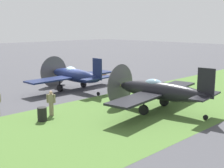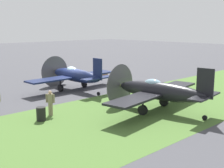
{
  "view_description": "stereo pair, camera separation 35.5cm",
  "coord_description": "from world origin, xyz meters",
  "px_view_note": "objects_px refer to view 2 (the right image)",
  "views": [
    {
      "loc": [
        -17.63,
        -23.1,
        6.04
      ],
      "look_at": [
        -0.23,
        -5.41,
        1.3
      ],
      "focal_mm": 49.11,
      "sensor_mm": 36.0,
      "label": 1
    },
    {
      "loc": [
        -17.38,
        -23.34,
        6.04
      ],
      "look_at": [
        -0.23,
        -5.41,
        1.3
      ],
      "focal_mm": 49.11,
      "sensor_mm": 36.0,
      "label": 2
    }
  ],
  "objects_px": {
    "airplane_wingman": "(159,91)",
    "airplane_lead": "(75,75)",
    "ground_crew_chief": "(50,102)",
    "runway_marker_cone": "(146,86)",
    "fuel_drum": "(41,114)",
    "supply_crate": "(103,74)"
  },
  "relations": [
    {
      "from": "airplane_wingman",
      "to": "ground_crew_chief",
      "type": "bearing_deg",
      "value": 135.88
    },
    {
      "from": "airplane_lead",
      "to": "fuel_drum",
      "type": "bearing_deg",
      "value": -141.24
    },
    {
      "from": "fuel_drum",
      "to": "airplane_lead",
      "type": "bearing_deg",
      "value": 40.15
    },
    {
      "from": "runway_marker_cone",
      "to": "fuel_drum",
      "type": "bearing_deg",
      "value": -170.69
    },
    {
      "from": "supply_crate",
      "to": "runway_marker_cone",
      "type": "height_order",
      "value": "supply_crate"
    },
    {
      "from": "airplane_lead",
      "to": "airplane_wingman",
      "type": "height_order",
      "value": "airplane_wingman"
    },
    {
      "from": "airplane_lead",
      "to": "supply_crate",
      "type": "xyz_separation_m",
      "value": [
        7.15,
        4.0,
        -1.11
      ]
    },
    {
      "from": "airplane_wingman",
      "to": "runway_marker_cone",
      "type": "distance_m",
      "value": 8.39
    },
    {
      "from": "fuel_drum",
      "to": "runway_marker_cone",
      "type": "height_order",
      "value": "fuel_drum"
    },
    {
      "from": "supply_crate",
      "to": "runway_marker_cone",
      "type": "distance_m",
      "value": 8.27
    },
    {
      "from": "ground_crew_chief",
      "to": "runway_marker_cone",
      "type": "bearing_deg",
      "value": -121.98
    },
    {
      "from": "ground_crew_chief",
      "to": "runway_marker_cone",
      "type": "height_order",
      "value": "ground_crew_chief"
    },
    {
      "from": "airplane_wingman",
      "to": "fuel_drum",
      "type": "xyz_separation_m",
      "value": [
        -7.23,
        3.84,
        -1.04
      ]
    },
    {
      "from": "airplane_wingman",
      "to": "airplane_lead",
      "type": "bearing_deg",
      "value": 80.93
    },
    {
      "from": "fuel_drum",
      "to": "runway_marker_cone",
      "type": "relative_size",
      "value": 2.05
    },
    {
      "from": "airplane_wingman",
      "to": "ground_crew_chief",
      "type": "height_order",
      "value": "airplane_wingman"
    },
    {
      "from": "airplane_wingman",
      "to": "runway_marker_cone",
      "type": "relative_size",
      "value": 22.8
    },
    {
      "from": "supply_crate",
      "to": "ground_crew_chief",
      "type": "bearing_deg",
      "value": -144.37
    },
    {
      "from": "ground_crew_chief",
      "to": "runway_marker_cone",
      "type": "distance_m",
      "value": 12.0
    },
    {
      "from": "fuel_drum",
      "to": "runway_marker_cone",
      "type": "distance_m",
      "value": 13.16
    },
    {
      "from": "ground_crew_chief",
      "to": "supply_crate",
      "type": "xyz_separation_m",
      "value": [
        13.44,
        9.63,
        -0.59
      ]
    },
    {
      "from": "airplane_wingman",
      "to": "runway_marker_cone",
      "type": "height_order",
      "value": "airplane_wingman"
    }
  ]
}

